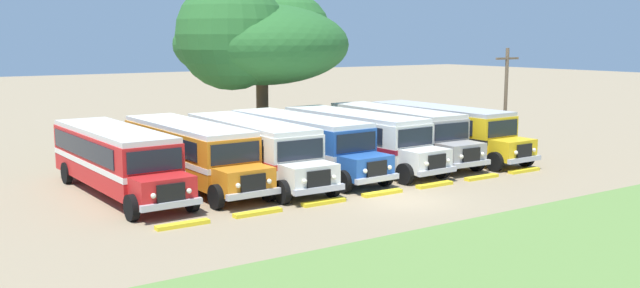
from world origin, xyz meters
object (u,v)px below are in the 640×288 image
(parked_bus_slot_4, at_px, (357,137))
(parked_bus_slot_5, at_px, (397,131))
(parked_bus_slot_3, at_px, (301,141))
(broad_shade_tree, at_px, (256,41))
(parked_bus_slot_6, at_px, (442,129))
(parked_bus_slot_1, at_px, (190,151))
(parked_bus_slot_0, at_px, (116,157))
(utility_pole, at_px, (506,97))
(parked_bus_slot_2, at_px, (253,147))

(parked_bus_slot_4, bearing_deg, parked_bus_slot_5, 95.39)
(parked_bus_slot_5, bearing_deg, parked_bus_slot_3, -85.98)
(parked_bus_slot_4, bearing_deg, broad_shade_tree, -178.61)
(parked_bus_slot_3, distance_m, parked_bus_slot_6, 9.30)
(parked_bus_slot_1, bearing_deg, parked_bus_slot_0, -93.70)
(parked_bus_slot_3, relative_size, utility_pole, 1.78)
(parked_bus_slot_4, height_order, broad_shade_tree, broad_shade_tree)
(parked_bus_slot_3, bearing_deg, parked_bus_slot_1, -96.31)
(parked_bus_slot_1, relative_size, parked_bus_slot_6, 1.00)
(parked_bus_slot_4, relative_size, parked_bus_slot_6, 1.00)
(parked_bus_slot_5, bearing_deg, parked_bus_slot_2, -84.41)
(parked_bus_slot_4, distance_m, utility_pole, 9.77)
(parked_bus_slot_3, height_order, parked_bus_slot_5, same)
(parked_bus_slot_6, bearing_deg, parked_bus_slot_3, -93.49)
(parked_bus_slot_0, xyz_separation_m, parked_bus_slot_3, (9.14, -0.52, 0.00))
(parked_bus_slot_1, height_order, parked_bus_slot_3, same)
(parked_bus_slot_3, height_order, utility_pole, utility_pole)
(parked_bus_slot_1, distance_m, parked_bus_slot_3, 5.78)
(parked_bus_slot_5, xyz_separation_m, broad_shade_tree, (-3.88, 8.92, 4.92))
(parked_bus_slot_5, bearing_deg, parked_bus_slot_0, -89.30)
(parked_bus_slot_1, height_order, utility_pole, utility_pole)
(parked_bus_slot_5, bearing_deg, parked_bus_slot_1, -88.92)
(parked_bus_slot_1, distance_m, utility_pole, 18.77)
(parked_bus_slot_3, xyz_separation_m, parked_bus_slot_5, (6.48, 0.27, 0.00))
(parked_bus_slot_2, distance_m, parked_bus_slot_3, 2.97)
(parked_bus_slot_4, distance_m, parked_bus_slot_5, 3.20)
(parked_bus_slot_3, xyz_separation_m, broad_shade_tree, (2.60, 9.20, 4.92))
(parked_bus_slot_1, xyz_separation_m, broad_shade_tree, (8.36, 8.81, 4.92))
(parked_bus_slot_2, relative_size, utility_pole, 1.77)
(parked_bus_slot_3, height_order, parked_bus_slot_4, same)
(parked_bus_slot_2, xyz_separation_m, utility_pole, (15.74, -1.43, 1.71))
(parked_bus_slot_5, relative_size, utility_pole, 1.78)
(parked_bus_slot_6, bearing_deg, parked_bus_slot_4, -92.80)
(parked_bus_slot_5, xyz_separation_m, utility_pole, (6.32, -2.08, 1.71))
(utility_pole, bearing_deg, parked_bus_slot_5, 161.75)
(parked_bus_slot_2, height_order, parked_bus_slot_5, same)
(parked_bus_slot_1, relative_size, parked_bus_slot_2, 1.00)
(parked_bus_slot_0, distance_m, parked_bus_slot_5, 15.62)
(parked_bus_slot_0, height_order, parked_bus_slot_5, same)
(parked_bus_slot_0, distance_m, parked_bus_slot_3, 9.15)
(parked_bus_slot_0, height_order, parked_bus_slot_2, same)
(parked_bus_slot_1, bearing_deg, parked_bus_slot_4, 84.95)
(parked_bus_slot_3, relative_size, parked_bus_slot_6, 1.00)
(parked_bus_slot_3, bearing_deg, broad_shade_tree, 161.72)
(parked_bus_slot_6, bearing_deg, parked_bus_slot_1, -94.16)
(parked_bus_slot_0, bearing_deg, parked_bus_slot_4, 85.03)
(utility_pole, bearing_deg, parked_bus_slot_3, 171.95)
(parked_bus_slot_5, xyz_separation_m, parked_bus_slot_6, (2.82, -0.61, 0.00))
(parked_bus_slot_2, relative_size, parked_bus_slot_4, 1.00)
(parked_bus_slot_4, bearing_deg, parked_bus_slot_0, -96.23)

